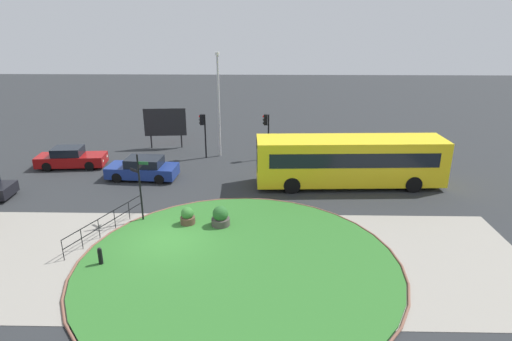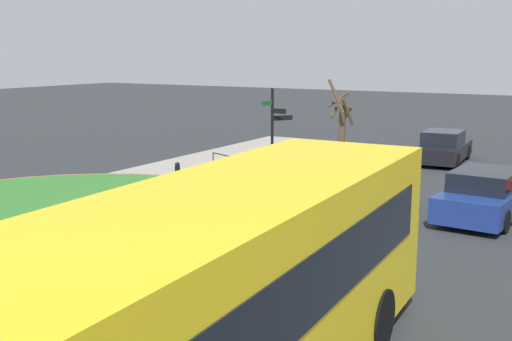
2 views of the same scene
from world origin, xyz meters
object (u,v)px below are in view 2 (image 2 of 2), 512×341
object	(u,v)px
planter_near_signpost	(179,214)
street_tree_bare	(342,125)
car_near_lane	(486,195)
planter_kerbside	(219,204)
bus_yellow	(185,322)
bollard_foreground	(178,174)
signpost_directional	(273,139)
car_far_lane	(443,148)

from	to	relation	value
planter_near_signpost	street_tree_bare	world-z (taller)	street_tree_bare
car_near_lane	planter_kerbside	bearing A→B (deg)	125.93
street_tree_bare	bus_yellow	bearing A→B (deg)	17.78
bollard_foreground	street_tree_bare	size ratio (longest dim) A/B	0.24
street_tree_bare	signpost_directional	bearing A→B (deg)	6.86
street_tree_bare	planter_kerbside	bearing A→B (deg)	2.73
planter_near_signpost	street_tree_bare	distance (m)	11.75
car_near_lane	planter_near_signpost	world-z (taller)	car_near_lane
bollard_foreground	street_tree_bare	bearing A→B (deg)	154.20
bollard_foreground	planter_near_signpost	xyz separation A→B (m)	(4.75, 3.69, 0.06)
signpost_directional	planter_kerbside	bearing A→B (deg)	-10.33
car_far_lane	planter_kerbside	distance (m)	13.23
bus_yellow	car_far_lane	world-z (taller)	bus_yellow
car_near_lane	signpost_directional	bearing A→B (deg)	109.24
street_tree_bare	bollard_foreground	bearing A→B (deg)	-25.80
car_far_lane	planter_near_signpost	size ratio (longest dim) A/B	3.83
signpost_directional	planter_kerbside	size ratio (longest dim) A/B	3.74
planter_near_signpost	planter_kerbside	size ratio (longest dim) A/B	1.14
bollard_foreground	street_tree_bare	distance (m)	7.81
bollard_foreground	car_far_lane	world-z (taller)	car_far_lane
planter_near_signpost	street_tree_bare	bearing A→B (deg)	-178.33
bollard_foreground	car_far_lane	xyz separation A→B (m)	(-9.81, 6.92, 0.20)
car_near_lane	car_far_lane	distance (m)	9.49
bollard_foreground	car_far_lane	size ratio (longest dim) A/B	0.20
bus_yellow	planter_near_signpost	bearing A→B (deg)	35.47
bollard_foreground	planter_kerbside	distance (m)	4.90
bollard_foreground	car_near_lane	bearing A→B (deg)	95.34
planter_near_signpost	car_far_lane	bearing A→B (deg)	167.51
bus_yellow	street_tree_bare	xyz separation A→B (m)	(-19.12, -6.13, 0.07)
car_far_lane	planter_kerbside	world-z (taller)	car_far_lane
bus_yellow	planter_kerbside	bearing A→B (deg)	29.34
signpost_directional	car_far_lane	world-z (taller)	signpost_directional
bollard_foreground	car_far_lane	bearing A→B (deg)	144.80
signpost_directional	planter_kerbside	world-z (taller)	signpost_directional
bollard_foreground	car_far_lane	distance (m)	12.00
street_tree_bare	car_near_lane	bearing A→B (deg)	49.69
planter_near_signpost	signpost_directional	bearing A→B (deg)	172.02
bus_yellow	car_near_lane	size ratio (longest dim) A/B	2.52
car_near_lane	street_tree_bare	distance (m)	9.28
signpost_directional	car_near_lane	xyz separation A→B (m)	(-1.63, 6.12, -1.41)
car_near_lane	planter_kerbside	size ratio (longest dim) A/B	4.71
car_far_lane	planter_kerbside	bearing A→B (deg)	163.82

